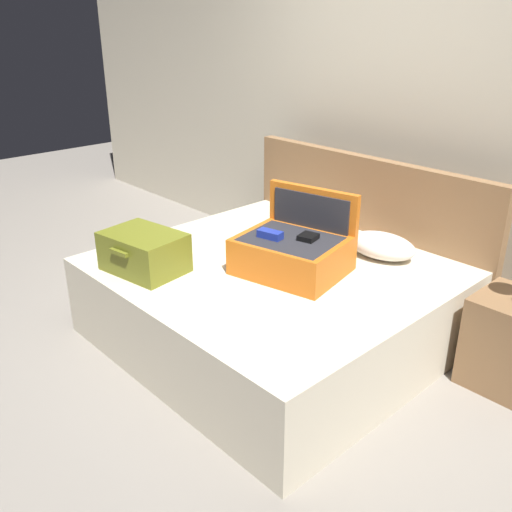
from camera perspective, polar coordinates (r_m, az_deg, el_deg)
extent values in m
plane|color=gray|center=(3.35, -3.45, -10.81)|extent=(12.00, 12.00, 0.00)
cube|color=beige|center=(4.06, 14.86, 14.45)|extent=(8.00, 0.10, 2.60)
cube|color=beige|center=(3.44, 1.58, -4.79)|extent=(1.90, 1.73, 0.50)
cube|color=olive|center=(3.97, 10.97, 2.76)|extent=(1.94, 0.08, 1.01)
cube|color=#D16619|center=(3.20, 3.52, 0.01)|extent=(0.67, 0.57, 0.21)
cube|color=#28282D|center=(3.19, 3.53, 0.54)|extent=(0.59, 0.50, 0.15)
cube|color=#1E33A5|center=(3.16, 1.46, 2.18)|extent=(0.15, 0.09, 0.05)
cube|color=black|center=(3.15, 5.36, 1.90)|extent=(0.12, 0.12, 0.03)
cube|color=#D16619|center=(3.36, 5.77, 3.27)|extent=(0.58, 0.16, 0.45)
cube|color=#28282D|center=(3.34, 5.54, 3.15)|extent=(0.49, 0.12, 0.38)
cube|color=olive|center=(3.30, -11.32, -0.07)|extent=(0.50, 0.39, 0.17)
cube|color=#28282D|center=(3.29, -11.35, 0.33)|extent=(0.44, 0.35, 0.12)
cube|color=#1E33A5|center=(3.30, -12.91, 1.78)|extent=(0.11, 0.12, 0.06)
cube|color=olive|center=(3.26, -11.47, 1.79)|extent=(0.50, 0.39, 0.06)
cube|color=olive|center=(3.17, -13.85, 0.32)|extent=(0.14, 0.04, 0.02)
ellipsoid|color=white|center=(3.51, 12.72, 1.04)|extent=(0.46, 0.33, 0.15)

